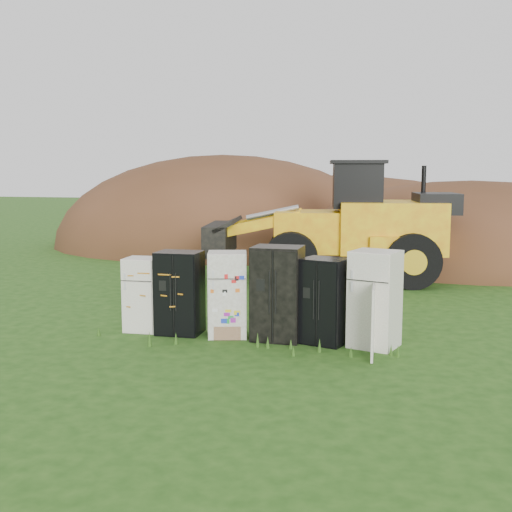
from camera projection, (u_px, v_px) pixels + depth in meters
The scene contains 11 objects.
ground at pixel (256, 338), 13.00m from camera, with size 120.00×120.00×0.00m, color #1E4512.
fridge_leftmost at pixel (143, 294), 13.54m from camera, with size 0.69×0.66×1.56m, color white, non-canonical shape.
fridge_black_side at pixel (180, 293), 13.28m from camera, with size 0.90×0.71×1.72m, color black, non-canonical shape.
fridge_sticker at pixel (227, 294), 13.07m from camera, with size 0.77×0.71×1.74m, color silver, non-canonical shape.
fridge_dark_mid at pixel (278, 293), 12.79m from camera, with size 0.96×0.79×1.88m, color black, non-canonical shape.
fridge_black_right at pixel (325, 301), 12.54m from camera, with size 0.84×0.70×1.68m, color black, non-canonical shape.
fridge_open_door at pixel (375, 299), 12.27m from camera, with size 0.85×0.78×1.86m, color white, non-canonical shape.
wheel_loader at pixel (326, 221), 19.62m from camera, with size 7.60×3.08×3.67m, color yellow, non-canonical shape.
dirt_mound_right at pixel (469, 261), 24.00m from camera, with size 14.51×10.64×6.01m, color #472A16.
dirt_mound_left at pixel (223, 246), 28.71m from camera, with size 15.54×11.65×8.12m, color #472A16.
dirt_mound_back at pixel (336, 241), 30.93m from camera, with size 18.82×12.55×6.30m, color #472A16.
Camera 1 is at (3.15, -12.27, 3.38)m, focal length 45.00 mm.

